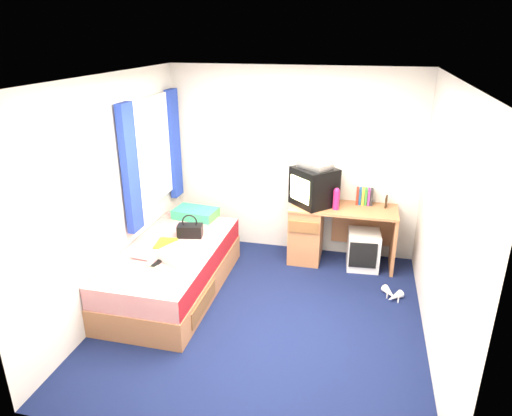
% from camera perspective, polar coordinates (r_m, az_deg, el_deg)
% --- Properties ---
extents(ground, '(3.40, 3.40, 0.00)m').
position_cam_1_polar(ground, '(4.87, 0.89, -13.44)').
color(ground, '#0C1438').
rests_on(ground, ground).
extents(room_shell, '(3.40, 3.40, 3.40)m').
position_cam_1_polar(room_shell, '(4.22, 1.00, 2.99)').
color(room_shell, white).
rests_on(room_shell, ground).
extents(bed, '(1.01, 2.00, 0.54)m').
position_cam_1_polar(bed, '(5.25, -10.32, -7.62)').
color(bed, '#B8784C').
rests_on(bed, ground).
extents(pillow, '(0.57, 0.39, 0.12)m').
position_cam_1_polar(pillow, '(5.88, -7.56, -0.66)').
color(pillow, teal).
rests_on(pillow, bed).
extents(desk, '(1.30, 0.55, 0.75)m').
position_cam_1_polar(desk, '(5.87, 8.01, -2.77)').
color(desk, '#B8784C').
rests_on(desk, ground).
extents(storage_cube, '(0.41, 0.41, 0.48)m').
position_cam_1_polar(storage_cube, '(5.84, 13.25, -5.10)').
color(storage_cube, silver).
rests_on(storage_cube, ground).
extents(crt_tv, '(0.64, 0.64, 0.47)m').
position_cam_1_polar(crt_tv, '(5.67, 7.25, 2.68)').
color(crt_tv, black).
rests_on(crt_tv, desk).
extents(vcr, '(0.46, 0.44, 0.07)m').
position_cam_1_polar(vcr, '(5.59, 7.41, 5.33)').
color(vcr, '#B5B5B8').
rests_on(vcr, crt_tv).
extents(book_row, '(0.20, 0.13, 0.20)m').
position_cam_1_polar(book_row, '(5.84, 13.40, 1.42)').
color(book_row, maroon).
rests_on(book_row, desk).
extents(picture_frame, '(0.03, 0.12, 0.14)m').
position_cam_1_polar(picture_frame, '(5.82, 15.96, 0.78)').
color(picture_frame, black).
rests_on(picture_frame, desk).
extents(pink_water_bottle, '(0.08, 0.08, 0.24)m').
position_cam_1_polar(pink_water_bottle, '(5.59, 9.99, 1.01)').
color(pink_water_bottle, '#DC1F63').
rests_on(pink_water_bottle, desk).
extents(aerosol_can, '(0.05, 0.05, 0.17)m').
position_cam_1_polar(aerosol_can, '(5.71, 10.11, 1.09)').
color(aerosol_can, silver).
rests_on(aerosol_can, desk).
extents(handbag, '(0.31, 0.21, 0.27)m').
position_cam_1_polar(handbag, '(5.35, -8.25, -2.74)').
color(handbag, black).
rests_on(handbag, bed).
extents(towel, '(0.42, 0.39, 0.11)m').
position_cam_1_polar(towel, '(4.84, -9.84, -5.81)').
color(towel, silver).
rests_on(towel, bed).
extents(magazine, '(0.24, 0.30, 0.01)m').
position_cam_1_polar(magazine, '(5.24, -11.22, -4.35)').
color(magazine, '#D2EF1A').
rests_on(magazine, bed).
extents(water_bottle, '(0.21, 0.09, 0.07)m').
position_cam_1_polar(water_bottle, '(4.94, -14.27, -5.86)').
color(water_bottle, silver).
rests_on(water_bottle, bed).
extents(colour_swatch_fan, '(0.23, 0.13, 0.01)m').
position_cam_1_polar(colour_swatch_fan, '(4.77, -12.50, -7.17)').
color(colour_swatch_fan, yellow).
rests_on(colour_swatch_fan, bed).
extents(remote_control, '(0.07, 0.17, 0.02)m').
position_cam_1_polar(remote_control, '(4.82, -12.30, -6.78)').
color(remote_control, black).
rests_on(remote_control, bed).
extents(window_assembly, '(0.11, 1.42, 1.40)m').
position_cam_1_polar(window_assembly, '(5.55, -12.77, 6.59)').
color(window_assembly, silver).
rests_on(window_assembly, room_shell).
extents(white_heels, '(0.25, 0.30, 0.09)m').
position_cam_1_polar(white_heels, '(5.37, 16.64, -10.37)').
color(white_heels, white).
rests_on(white_heels, ground).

